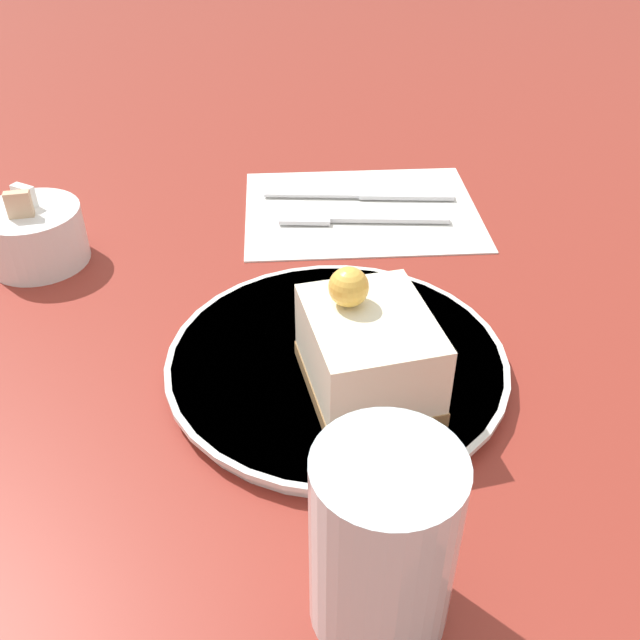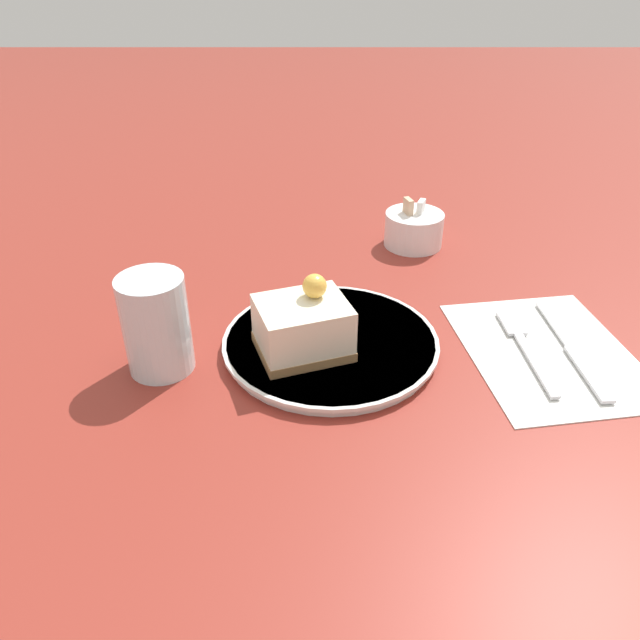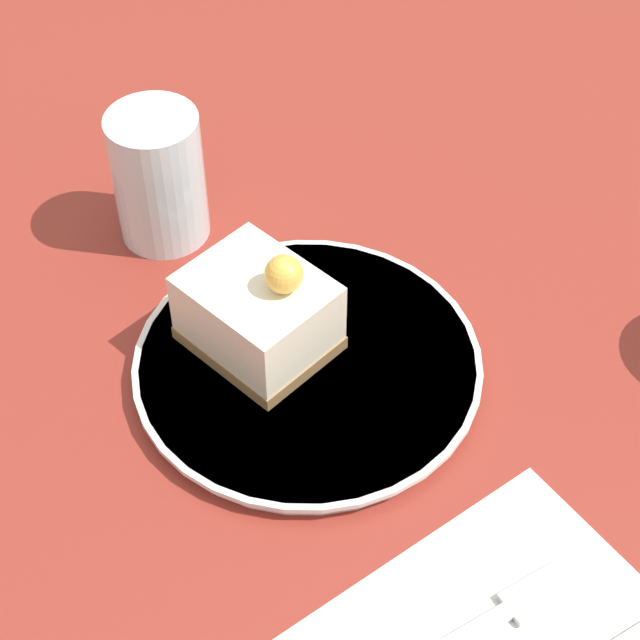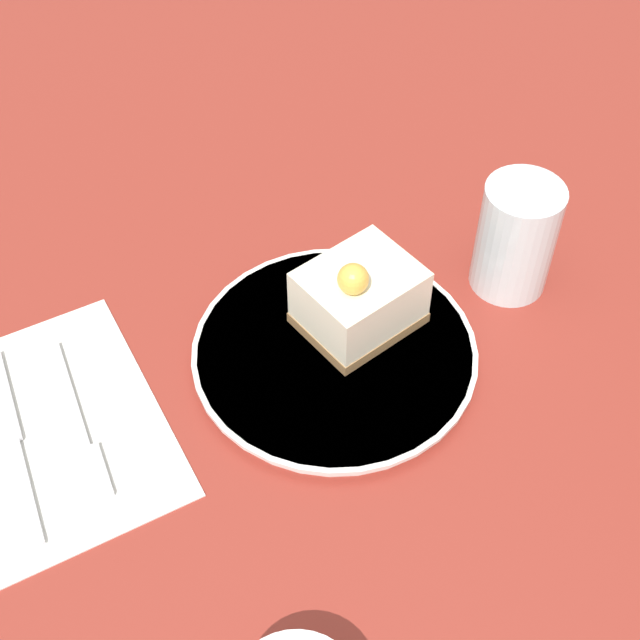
# 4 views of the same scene
# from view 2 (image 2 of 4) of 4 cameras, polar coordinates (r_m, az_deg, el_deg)

# --- Properties ---
(ground_plane) EXTENTS (4.00, 4.00, 0.00)m
(ground_plane) POSITION_cam_2_polar(r_m,az_deg,el_deg) (0.72, -0.53, -1.31)
(ground_plane) COLOR maroon
(plate) EXTENTS (0.24, 0.24, 0.01)m
(plate) POSITION_cam_2_polar(r_m,az_deg,el_deg) (0.69, 0.43, -2.11)
(plate) COLOR silver
(plate) RESTS_ON ground_plane
(cake_slice) EXTENTS (0.11, 0.10, 0.08)m
(cake_slice) POSITION_cam_2_polar(r_m,az_deg,el_deg) (0.65, -2.10, -0.58)
(cake_slice) COLOR olive
(cake_slice) RESTS_ON plate
(napkin) EXTENTS (0.21, 0.25, 0.00)m
(napkin) POSITION_cam_2_polar(r_m,az_deg,el_deg) (0.73, 19.65, -2.69)
(napkin) COLOR white
(napkin) RESTS_ON ground_plane
(fork) EXTENTS (0.03, 0.16, 0.00)m
(fork) POSITION_cam_2_polar(r_m,az_deg,el_deg) (0.73, 17.58, -2.00)
(fork) COLOR silver
(fork) RESTS_ON napkin
(knife) EXTENTS (0.02, 0.19, 0.00)m
(knife) POSITION_cam_2_polar(r_m,az_deg,el_deg) (0.73, 21.92, -3.07)
(knife) COLOR silver
(knife) RESTS_ON napkin
(sugar_bowl) EXTENTS (0.08, 0.08, 0.07)m
(sugar_bowl) POSITION_cam_2_polar(r_m,az_deg,el_deg) (0.92, 8.07, 8.27)
(sugar_bowl) COLOR white
(sugar_bowl) RESTS_ON ground_plane
(drinking_glass) EXTENTS (0.07, 0.07, 0.11)m
(drinking_glass) POSITION_cam_2_polar(r_m,az_deg,el_deg) (0.66, -15.30, -0.44)
(drinking_glass) COLOR silver
(drinking_glass) RESTS_ON ground_plane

